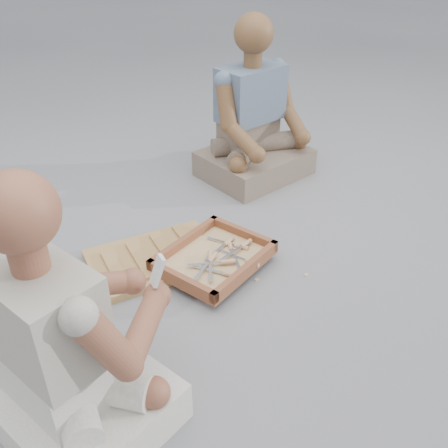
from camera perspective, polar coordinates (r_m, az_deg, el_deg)
ground at (r=2.23m, az=3.11°, el=-8.27°), size 60.00×60.00×0.00m
carved_panel at (r=2.43m, az=-7.88°, el=-3.97°), size 0.67×0.50×0.04m
tool_tray at (r=2.34m, az=-1.14°, el=-3.92°), size 0.59×0.52×0.06m
chisel_0 at (r=2.41m, az=1.53°, el=-2.52°), size 0.12×0.20×0.02m
chisel_1 at (r=2.30m, az=-1.59°, el=-3.97°), size 0.14×0.19×0.02m
chisel_2 at (r=2.23m, az=0.22°, el=-5.69°), size 0.13×0.19×0.02m
chisel_3 at (r=2.39m, az=2.20°, el=-2.46°), size 0.22×0.06×0.02m
chisel_4 at (r=2.42m, az=0.26°, el=-2.22°), size 0.22×0.08×0.02m
chisel_5 at (r=2.30m, az=-1.57°, el=-4.14°), size 0.20×0.12×0.02m
chisel_6 at (r=2.32m, az=2.79°, el=-4.29°), size 0.09×0.21×0.02m
chisel_7 at (r=2.28m, az=-0.10°, el=-4.37°), size 0.20×0.12×0.02m
chisel_8 at (r=2.39m, az=0.83°, el=-2.82°), size 0.10×0.21×0.02m
wood_chip_0 at (r=2.37m, az=9.38°, el=-5.75°), size 0.02×0.02×0.00m
wood_chip_1 at (r=2.55m, az=-1.83°, el=-2.16°), size 0.02×0.02×0.00m
wood_chip_2 at (r=2.53m, az=2.45°, el=-2.54°), size 0.02×0.02×0.00m
wood_chip_3 at (r=2.33m, az=-0.42°, el=-6.05°), size 0.02×0.02×0.00m
wood_chip_4 at (r=2.37m, az=1.59°, el=-5.27°), size 0.02×0.02×0.00m
wood_chip_5 at (r=2.42m, az=-10.73°, el=-5.06°), size 0.02×0.02×0.00m
wood_chip_6 at (r=2.32m, az=3.75°, el=-6.34°), size 0.02×0.02×0.00m
wood_chip_7 at (r=2.47m, az=-7.69°, el=-3.84°), size 0.02×0.02×0.00m
wood_chip_8 at (r=2.39m, az=-0.01°, el=-4.88°), size 0.02×0.02×0.00m
craftsman at (r=1.64m, az=-17.75°, el=-13.39°), size 0.68×0.69×0.93m
companion at (r=3.10m, az=3.46°, el=11.14°), size 0.66×0.55×0.97m
mobile_phone at (r=1.66m, az=-7.60°, el=-5.31°), size 0.06×0.05×0.11m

